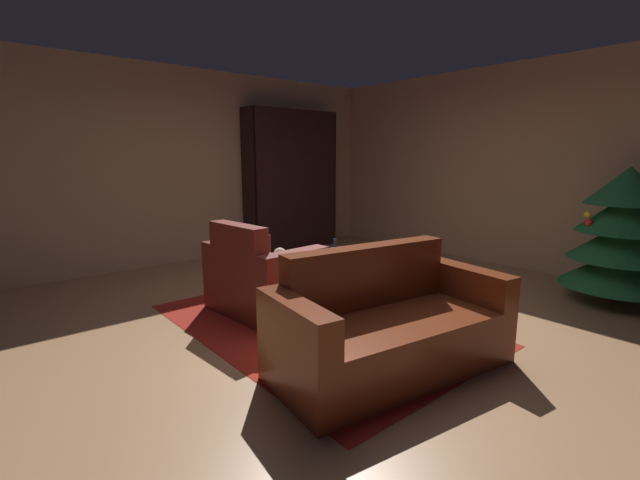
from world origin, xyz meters
The scene contains 11 objects.
ground_plane centered at (0.00, 0.00, 0.00)m, with size 7.69×7.69×0.00m, color #AC7C55.
wall_back centered at (0.00, 3.24, 1.36)m, with size 6.39×0.06×2.72m, color tan.
wall_left centered at (-3.16, 0.00, 1.36)m, with size 0.06×6.53×2.72m, color tan.
area_rug centered at (-0.02, -0.22, 0.00)m, with size 2.91×1.96×0.01m, color #A12219.
bookshelf_unit centered at (-2.90, 1.77, 1.09)m, with size 0.39×1.61×2.23m.
armchair_red centered at (-0.60, -0.42, 0.32)m, with size 1.11×0.81×0.90m.
couch_red centered at (0.95, -0.35, 0.30)m, with size 1.01×1.81×0.86m.
coffee_table centered at (-0.13, -0.17, 0.42)m, with size 0.75×0.75×0.47m.
book_stack_on_table centered at (-0.10, -0.14, 0.52)m, with size 0.22×0.16×0.11m.
bottle_on_table centered at (0.01, -0.02, 0.59)m, with size 0.08×0.08×0.31m.
decorated_tree centered at (1.52, 2.59, 0.71)m, with size 1.10×1.10×1.41m.
Camera 1 is at (2.89, -2.62, 1.50)m, focal length 24.59 mm.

